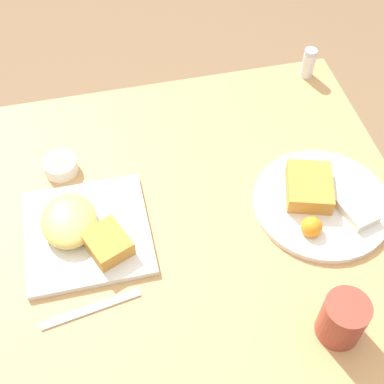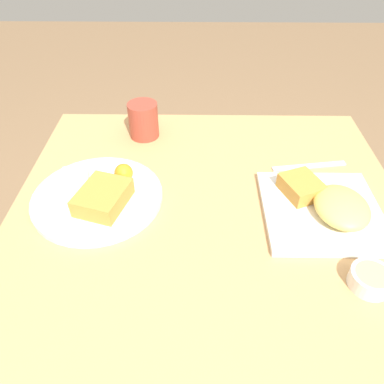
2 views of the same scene
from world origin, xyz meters
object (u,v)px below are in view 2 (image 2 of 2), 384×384
butter_knife (309,166)px  plate_square_near (326,206)px  plate_oval_far (98,195)px  sauce_ramekin (371,279)px  coffee_mug (143,120)px

butter_knife → plate_square_near: bearing=79.3°
plate_square_near → butter_knife: 0.17m
plate_square_near → butter_knife: size_ratio=1.31×
plate_square_near → butter_knife: bearing=-1.7°
plate_oval_far → butter_knife: size_ratio=1.53×
plate_oval_far → sauce_ramekin: (-0.22, -0.53, 0.00)m
plate_oval_far → plate_square_near: bearing=-93.9°
sauce_ramekin → plate_square_near: bearing=9.8°
plate_oval_far → coffee_mug: (0.28, -0.07, 0.03)m
plate_square_near → sauce_ramekin: 0.19m
plate_oval_far → butter_knife: (0.14, -0.51, -0.01)m
plate_square_near → sauce_ramekin: (-0.19, -0.03, -0.00)m
butter_knife → coffee_mug: 0.46m
sauce_ramekin → butter_knife: size_ratio=0.39×
plate_square_near → butter_knife: (0.17, -0.01, -0.02)m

